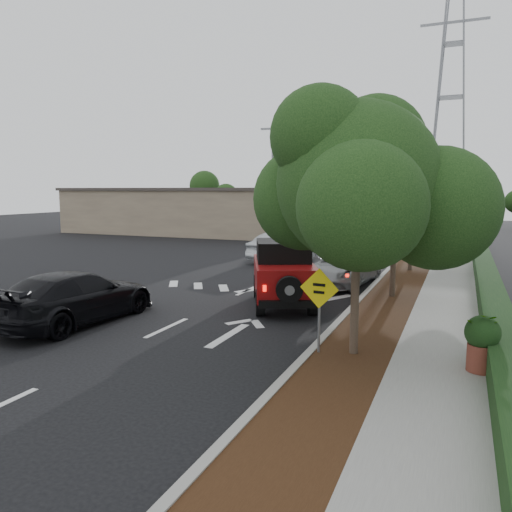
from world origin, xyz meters
The scene contains 19 objects.
ground centered at (0.00, 0.00, 0.00)m, with size 120.00×120.00×0.00m, color black.
curb centered at (4.60, 12.00, 0.07)m, with size 0.20×70.00×0.15m, color #9E9B93.
planting_strip centered at (5.60, 12.00, 0.06)m, with size 1.80×70.00×0.12m, color black.
sidewalk centered at (7.50, 12.00, 0.06)m, with size 2.00×70.00×0.12m, color gray.
hedge centered at (8.90, 12.00, 0.40)m, with size 0.80×70.00×0.80m, color black.
commercial_building centered at (-16.00, 30.00, 2.00)m, with size 22.00×12.00×4.00m, color #7D6B56.
transmission_tower centered at (6.00, 48.00, 0.00)m, with size 7.00×4.00×28.00m, color slate, non-canonical shape.
street_tree_near centered at (5.60, -0.50, 0.00)m, with size 3.80×3.80×5.92m, color black, non-canonical shape.
street_tree_mid centered at (5.60, 6.50, 0.00)m, with size 3.20×3.20×5.32m, color black, non-canonical shape.
street_tree_far centered at (5.60, 13.00, 0.00)m, with size 3.40×3.40×5.62m, color black, non-canonical shape.
light_pole_a centered at (-6.50, 26.00, 0.00)m, with size 2.00×0.22×9.00m, color slate, non-canonical shape.
light_pole_b centered at (-7.50, 38.00, 0.00)m, with size 2.00×0.22×9.00m, color slate, non-canonical shape.
red_jeep centered at (2.13, 4.17, 1.15)m, with size 3.43×4.61×2.26m.
silver_suv_ahead centered at (3.20, 8.70, 0.69)m, with size 2.30×5.00×1.39m, color #93979A.
black_suv_oncoming centered at (-2.87, -0.54, 0.80)m, with size 2.24×5.50×1.60m, color black.
silver_sedan_oncoming centered at (-1.32, 14.38, 0.81)m, with size 1.71×4.92×1.62m, color #A3A7AA.
parked_suv centered at (-10.53, 26.36, 0.77)m, with size 1.82×4.53×1.54m, color #9A9CA1.
speed_hump_sign centered at (4.80, -0.77, 1.44)m, with size 0.97×0.11×2.08m.
terracotta_planter centered at (8.40, -0.67, 0.88)m, with size 0.74×0.74×1.30m.
Camera 1 is at (7.88, -12.15, 4.05)m, focal length 35.00 mm.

